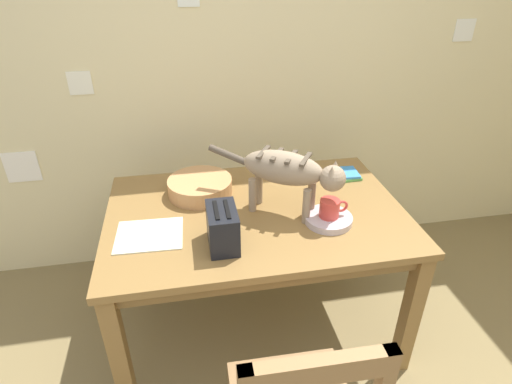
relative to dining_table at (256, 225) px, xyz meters
name	(u,v)px	position (x,y,z in m)	size (l,w,h in m)	color
wall_rear	(247,62)	(0.09, 0.76, 0.60)	(4.90, 0.11, 2.50)	beige
dining_table	(256,225)	(0.00, 0.00, 0.00)	(1.40, 0.93, 0.74)	olive
cat	(289,171)	(0.14, -0.05, 0.30)	(0.56, 0.39, 0.31)	gray
saucer_bowl	(328,219)	(0.30, -0.16, 0.10)	(0.22, 0.22, 0.03)	#BBAEB6
coffee_mug	(330,208)	(0.31, -0.16, 0.16)	(0.13, 0.09, 0.08)	#CA3D36
magazine	(149,235)	(-0.49, -0.12, 0.09)	(0.28, 0.24, 0.01)	beige
book_stack	(344,174)	(0.53, 0.25, 0.10)	(0.16, 0.14, 0.03)	#54A14D
wicker_basket	(200,186)	(-0.25, 0.20, 0.13)	(0.32, 0.32, 0.08)	tan
toaster	(223,228)	(-0.18, -0.24, 0.17)	(0.12, 0.20, 0.18)	black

